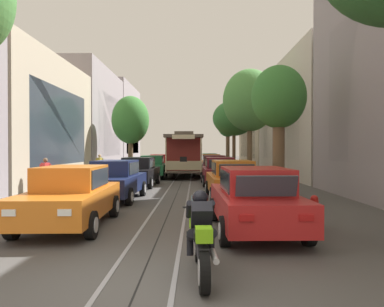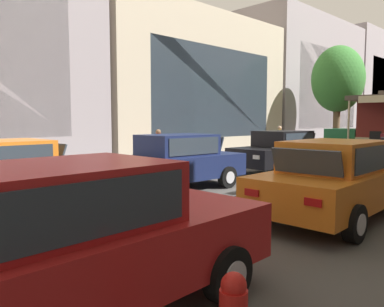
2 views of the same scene
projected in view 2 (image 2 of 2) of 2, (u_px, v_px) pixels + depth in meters
The scene contains 9 objects.
building_facade_left at pixel (262, 81), 25.52m from camera, with size 5.10×48.34×10.11m.
parked_car_navy_second_left at pixel (174, 162), 10.80m from camera, with size 2.11×4.41×1.58m.
parked_car_black_mid_left at pixel (281, 151), 14.50m from camera, with size 2.11×4.41×1.58m.
parked_car_green_fourth_left at pixel (346, 145), 18.34m from camera, with size 2.07×4.39×1.58m.
parked_car_red_near_right at pixel (69, 243), 3.66m from camera, with size 2.09×4.40×1.58m.
parked_car_orange_second_right at pixel (336, 179), 7.58m from camera, with size 2.10×4.40×1.58m.
street_tree_kerb_left_second at pixel (338, 80), 22.09m from camera, with size 3.01×3.05×6.33m.
pedestrian_on_left_pavement at pixel (280, 139), 20.92m from camera, with size 0.55×0.41×1.68m.
pedestrian_on_right_pavement at pixel (158, 147), 15.32m from camera, with size 0.55×0.41×1.62m.
Camera 2 is at (5.70, 1.97, 1.99)m, focal length 35.24 mm.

